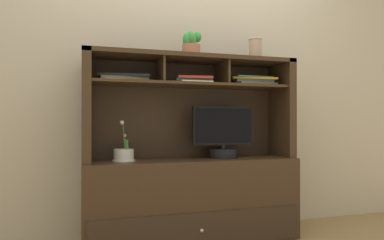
{
  "coord_description": "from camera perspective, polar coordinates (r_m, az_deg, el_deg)",
  "views": [
    {
      "loc": [
        -0.74,
        -2.46,
        0.87
      ],
      "look_at": [
        0.0,
        0.0,
        0.89
      ],
      "focal_mm": 32.62,
      "sensor_mm": 36.0,
      "label": 1
    }
  ],
  "objects": [
    {
      "name": "magazine_stack_right",
      "position": [
        2.78,
        9.77,
        6.2
      ],
      "size": [
        0.38,
        0.25,
        0.07
      ],
      "color": "slate",
      "rests_on": "media_console"
    },
    {
      "name": "magazine_stack_centre",
      "position": [
        2.53,
        -11.04,
        6.71
      ],
      "size": [
        0.37,
        0.22,
        0.05
      ],
      "color": "beige",
      "rests_on": "media_console"
    },
    {
      "name": "ceramic_vase",
      "position": [
        2.8,
        10.29,
        11.34
      ],
      "size": [
        0.1,
        0.1,
        0.16
      ],
      "color": "tan",
      "rests_on": "media_console"
    },
    {
      "name": "magazine_stack_left",
      "position": [
        2.56,
        0.15,
        6.52
      ],
      "size": [
        0.27,
        0.23,
        0.04
      ],
      "color": "beige",
      "rests_on": "media_console"
    },
    {
      "name": "media_console",
      "position": [
        2.61,
        -0.03,
        -10.13
      ],
      "size": [
        1.55,
        0.46,
        1.35
      ],
      "color": "#3C2919",
      "rests_on": "ground"
    },
    {
      "name": "tv_monitor",
      "position": [
        2.63,
        5.13,
        -2.76
      ],
      "size": [
        0.48,
        0.21,
        0.39
      ],
      "color": "black",
      "rests_on": "media_console"
    },
    {
      "name": "potted_succulent",
      "position": [
        2.65,
        -0.15,
        12.15
      ],
      "size": [
        0.16,
        0.16,
        0.19
      ],
      "color": "#B36D50",
      "rests_on": "media_console"
    },
    {
      "name": "potted_orchid",
      "position": [
        2.48,
        -11.09,
        -5.59
      ],
      "size": [
        0.16,
        0.16,
        0.28
      ],
      "color": "silver",
      "rests_on": "media_console"
    },
    {
      "name": "back_wall",
      "position": [
        2.85,
        -1.42,
        10.36
      ],
      "size": [
        6.0,
        0.02,
        2.8
      ],
      "primitive_type": "cube",
      "color": "beige",
      "rests_on": "ground"
    }
  ]
}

